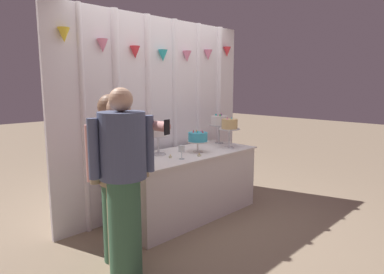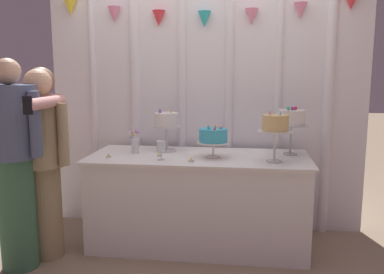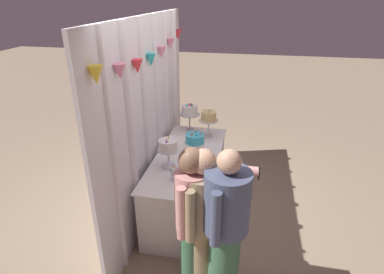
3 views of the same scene
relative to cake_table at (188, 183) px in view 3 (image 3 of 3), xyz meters
The scene contains 15 objects.
ground_plane 0.41m from the cake_table, 90.00° to the right, with size 24.00×24.00×0.00m, color gray.
draped_curtain 0.97m from the cake_table, 88.76° to the left, with size 2.98×0.14×2.45m.
cake_table is the anchor object (origin of this frame).
cake_display_leftmost 0.75m from the cake_table, 152.48° to the left, with size 0.25×0.25×0.39m.
cake_display_midleft 0.59m from the cake_table, 27.96° to the right, with size 0.27×0.27×0.28m.
cake_display_midright 0.95m from the cake_table, 14.86° to the right, with size 0.28×0.28×0.41m.
cake_display_rightmost 1.06m from the cake_table, 10.07° to the left, with size 0.30×0.30×0.42m.
wine_glass 0.62m from the cake_table, 143.45° to the right, with size 0.07×0.07×0.16m.
flower_vase 0.76m from the cake_table, behind, with size 0.10×0.10×0.21m.
tealight_far_left 0.86m from the cake_table, 165.77° to the right, with size 0.04×0.04×0.04m.
tealight_near_left 0.53m from the cake_table, 168.20° to the right, with size 0.04×0.04×0.04m.
tealight_near_right 0.47m from the cake_table, 97.70° to the right, with size 0.05×0.05×0.03m.
guest_girl_blue_dress 1.36m from the cake_table, 165.82° to the right, with size 0.45×0.73×1.54m.
guest_man_dark_suit 1.34m from the cake_table, 161.98° to the right, with size 0.51×0.45×1.53m.
guest_man_pink_jacket 1.53m from the cake_table, 155.31° to the right, with size 0.53×0.47×1.60m.
Camera 3 is at (-3.39, -0.64, 2.66)m, focal length 29.29 mm.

